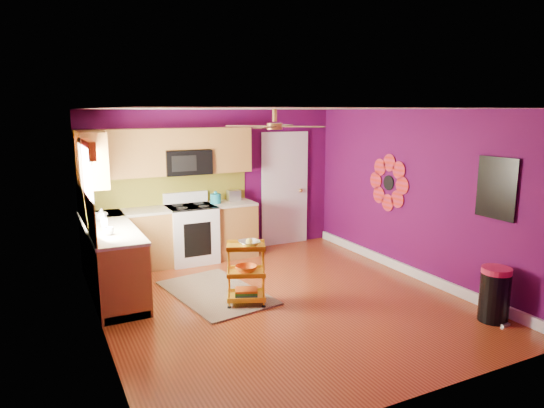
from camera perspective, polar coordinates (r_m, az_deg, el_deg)
ground at (r=6.57m, az=1.09°, el=-11.22°), size 5.00×5.00×0.00m
room_envelope at (r=6.16m, az=1.37°, el=3.04°), size 4.54×5.04×2.52m
lower_cabinets at (r=7.64m, az=-14.39°, el=-4.94°), size 2.81×2.31×0.94m
electric_range at (r=8.15m, az=-9.46°, el=-3.39°), size 0.76×0.66×1.13m
upper_cabinetry at (r=7.76m, az=-14.67°, el=5.56°), size 2.80×2.30×1.26m
left_window at (r=6.52m, az=-21.01°, el=3.68°), size 0.08×1.35×1.08m
panel_door at (r=9.02m, az=1.49°, el=1.65°), size 0.95×0.11×2.15m
right_wall_art at (r=7.22m, az=18.34°, el=2.14°), size 0.04×2.74×1.04m
ceiling_fan at (r=6.27m, az=0.31°, el=9.22°), size 1.01×1.01×0.26m
shag_rug at (r=6.82m, az=-6.62°, el=-10.32°), size 1.31×1.86×0.02m
rolling_cart at (r=6.28m, az=-3.00°, el=-7.88°), size 0.59×0.52×0.89m
trash_can at (r=6.42m, az=24.72°, el=-9.64°), size 0.35×0.38×0.66m
teal_kettle at (r=8.21m, az=-6.64°, el=0.66°), size 0.18×0.18×0.21m
toaster at (r=8.44m, az=-4.53°, el=1.02°), size 0.22×0.15×0.18m
soap_bottle_a at (r=6.84m, az=-19.17°, el=-1.84°), size 0.09×0.09×0.20m
soap_bottle_b at (r=7.25m, az=-19.41°, el=-1.22°), size 0.14×0.14×0.18m
counter_dish at (r=7.53m, az=-19.62°, el=-1.27°), size 0.24×0.24×0.06m
counter_cup at (r=6.42m, az=-18.67°, el=-3.04°), size 0.13×0.13×0.10m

